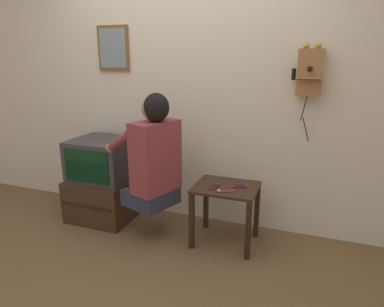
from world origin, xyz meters
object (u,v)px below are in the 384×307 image
Objects in this scene: television at (103,159)px; cell_phone_held at (214,186)px; person at (153,155)px; framed_picture at (113,48)px; toothbrush at (226,191)px; wall_phone_antique at (310,72)px; cell_phone_spare at (239,186)px.

television is 1.16m from cell_phone_held.
framed_picture is at bearing 71.77° from person.
framed_picture reaches higher than television.
toothbrush reaches higher than cell_phone_held.
wall_phone_antique is 1.18m from cell_phone_held.
person is 1.24× the size of wall_phone_antique.
cell_phone_held and cell_phone_spare have the same top height.
wall_phone_antique is 1.81m from framed_picture.
television is 3.97× the size of toothbrush.
television is 1.06m from framed_picture.
person is 0.66m from toothbrush.
cell_phone_held is at bearing -19.76° from framed_picture.
television is at bearing 53.27° from toothbrush.
person is 1.19m from framed_picture.
television reaches higher than toothbrush.
person is 1.72× the size of television.
television is (-0.65, 0.21, -0.16)m from person.
cell_phone_spare is at bearing -147.50° from wall_phone_antique.
cell_phone_spare is at bearing -14.09° from framed_picture.
wall_phone_antique is 1.85× the size of framed_picture.
framed_picture reaches higher than cell_phone_spare.
framed_picture is 1.74m from toothbrush.
cell_phone_held is (1.15, -0.41, -1.10)m from framed_picture.
cell_phone_spare is (0.19, 0.08, 0.00)m from cell_phone_held.
wall_phone_antique is at bearing 42.54° from cell_phone_held.
television is at bearing -172.90° from cell_phone_held.
toothbrush is at bearing -17.48° from cell_phone_held.
cell_phone_spare is (0.69, 0.16, -0.24)m from person.
framed_picture reaches higher than person.
person is 6.98× the size of cell_phone_spare.
cell_phone_spare is at bearing 34.28° from cell_phone_held.
framed_picture is at bearing 88.68° from television.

